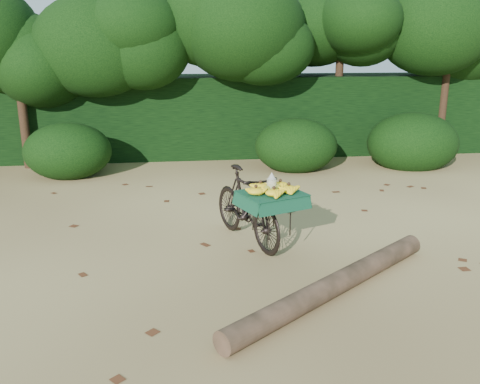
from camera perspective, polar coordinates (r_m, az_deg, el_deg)
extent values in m
plane|color=tan|center=(6.23, 1.87, -7.08)|extent=(80.00, 80.00, 0.00)
imported|color=black|center=(6.48, 0.76, -1.59)|extent=(1.00, 1.67, 0.97)
cube|color=black|center=(5.90, 3.59, -0.27)|extent=(0.48, 0.52, 0.02)
cube|color=#124627|center=(5.89, 3.60, -0.12)|extent=(0.86, 0.79, 0.01)
ellipsoid|color=olive|center=(5.91, 4.16, 0.44)|extent=(0.09, 0.07, 0.10)
ellipsoid|color=olive|center=(5.93, 3.31, 0.49)|extent=(0.09, 0.07, 0.10)
ellipsoid|color=olive|center=(5.84, 3.04, 0.27)|extent=(0.09, 0.07, 0.10)
ellipsoid|color=olive|center=(5.83, 3.91, 0.22)|extent=(0.09, 0.07, 0.10)
cylinder|color=#EAE5C6|center=(5.87, 3.56, 0.80)|extent=(0.11, 0.11, 0.15)
cylinder|color=brown|center=(5.35, 10.71, -10.12)|extent=(2.65, 2.06, 0.23)
cube|color=black|center=(12.09, -2.88, 8.66)|extent=(26.00, 1.80, 1.80)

